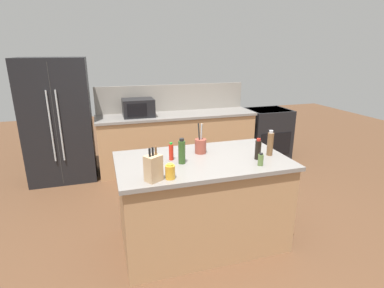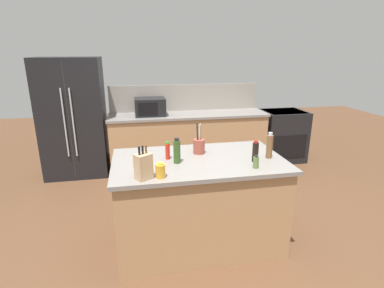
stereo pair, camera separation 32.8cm
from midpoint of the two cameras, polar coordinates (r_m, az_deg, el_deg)
ground_plane at (r=3.42m, az=-1.08°, el=-17.85°), size 14.00×14.00×0.00m
back_counter_run at (r=5.22m, az=-4.59°, el=0.66°), size 2.69×0.66×0.94m
wall_backsplash at (r=5.37m, az=-5.52°, el=8.76°), size 2.65×0.03×0.46m
kitchen_island at (r=3.17m, az=-1.13°, el=-10.87°), size 1.69×0.98×0.94m
refrigerator at (r=5.11m, az=-25.80°, el=3.99°), size 0.97×0.75×1.88m
range_oven at (r=5.84m, az=12.57°, el=2.06°), size 0.76×0.65×0.92m
microwave at (r=4.98m, az=-12.08°, el=6.76°), size 0.49×0.39×0.29m
knife_block at (r=2.50m, az=-11.13°, el=-4.56°), size 0.16×0.15×0.29m
utensil_crock at (r=3.12m, az=-1.36°, el=-0.33°), size 0.12×0.12×0.32m
olive_oil_bottle at (r=2.83m, az=-5.27°, el=-1.52°), size 0.07×0.07×0.25m
hot_sauce_bottle at (r=2.94m, az=-7.18°, el=-1.53°), size 0.04×0.04×0.18m
soy_sauce_bottle at (r=2.98m, az=9.41°, el=-1.09°), size 0.06×0.06×0.21m
honey_jar at (r=2.53m, az=-7.91°, el=-5.33°), size 0.08×0.08×0.13m
pepper_grinder at (r=3.11m, az=11.79°, el=0.03°), size 0.06×0.06×0.26m
spice_jar_oregano at (r=2.83m, az=9.75°, el=-3.01°), size 0.05×0.05×0.12m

